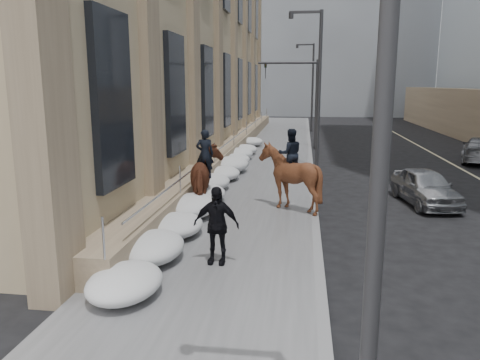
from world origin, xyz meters
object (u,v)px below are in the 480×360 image
object	(u,v)px
mounted_horse_left	(208,175)
pedestrian	(216,225)
mounted_horse_right	(290,175)
car_silver	(425,187)

from	to	relation	value
mounted_horse_left	pedestrian	world-z (taller)	mounted_horse_left
mounted_horse_left	mounted_horse_right	world-z (taller)	mounted_horse_right
mounted_horse_left	pedestrian	distance (m)	5.39
pedestrian	mounted_horse_left	bearing A→B (deg)	106.50
pedestrian	car_silver	world-z (taller)	pedestrian
mounted_horse_left	pedestrian	bearing A→B (deg)	93.55
mounted_horse_left	mounted_horse_right	distance (m)	2.88
mounted_horse_right	pedestrian	world-z (taller)	mounted_horse_right
mounted_horse_right	car_silver	xyz separation A→B (m)	(4.98, 1.81, -0.67)
mounted_horse_left	mounted_horse_right	size ratio (longest dim) A/B	0.98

